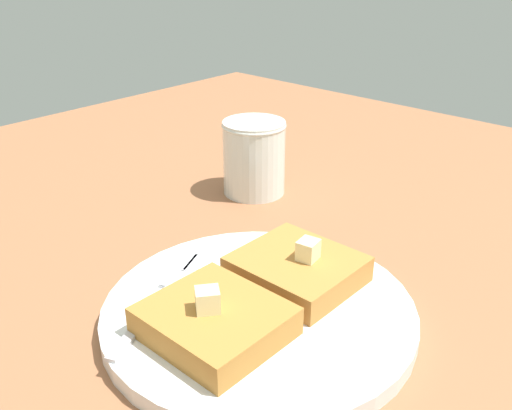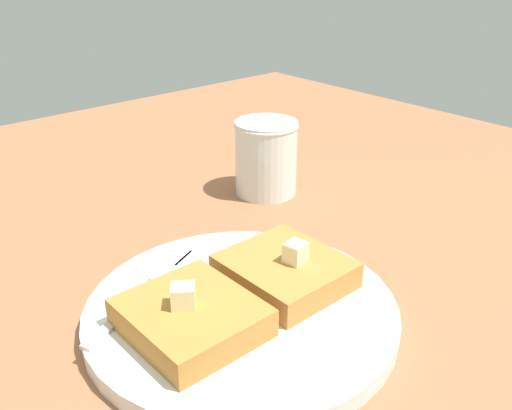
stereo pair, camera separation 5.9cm
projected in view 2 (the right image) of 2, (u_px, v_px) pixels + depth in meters
table_surface at (250, 254)px, 60.73cm from camera, size 120.98×120.98×1.86cm
plate at (241, 311)px, 48.45cm from camera, size 26.46×26.46×1.54cm
toast_slice_left at (285, 271)px, 50.74cm from camera, size 9.32×10.19×2.40cm
toast_slice_middle at (191, 317)px, 44.58cm from camera, size 9.32×10.19×2.40cm
butter_pat_primary at (296, 252)px, 49.54cm from camera, size 2.06×1.91×1.82cm
butter_pat_secondary at (183, 296)px, 43.54cm from camera, size 2.44×2.40×1.82cm
fork at (152, 288)px, 50.14cm from camera, size 15.20×7.82×0.36cm
syrup_jar at (266, 161)px, 71.37cm from camera, size 7.94×7.94×9.33cm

